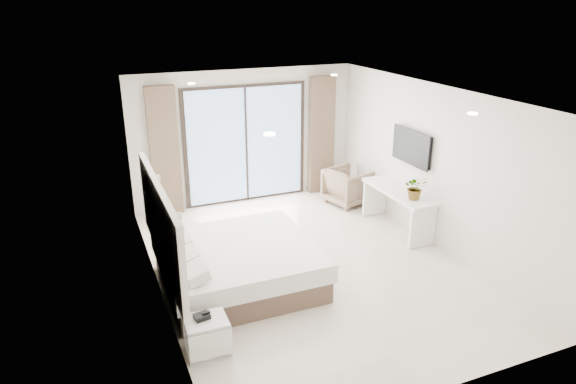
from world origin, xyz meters
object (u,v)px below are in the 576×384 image
(bed, at_px, (237,265))
(armchair, at_px, (348,185))
(console_desk, at_px, (398,201))
(nightstand, at_px, (207,336))

(bed, relative_size, armchair, 2.70)
(console_desk, bearing_deg, nightstand, -152.69)
(console_desk, relative_size, armchair, 2.08)
(bed, distance_m, nightstand, 1.58)
(armchair, bearing_deg, nightstand, 117.97)
(bed, xyz_separation_m, console_desk, (3.25, 0.73, 0.25))
(bed, height_order, nightstand, bed)
(nightstand, distance_m, armchair, 5.28)
(bed, xyz_separation_m, nightstand, (-0.80, -1.36, -0.09))
(nightstand, bearing_deg, bed, 61.03)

